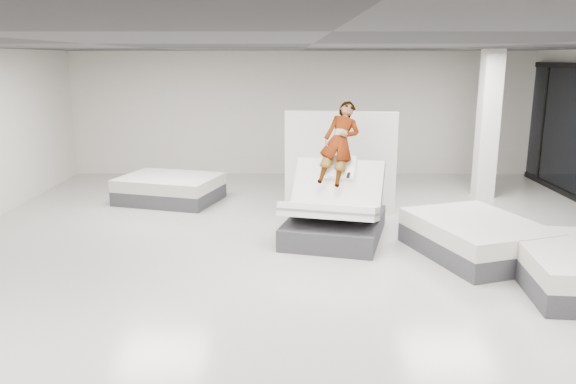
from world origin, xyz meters
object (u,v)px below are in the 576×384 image
object	(u,v)px
divider_panel	(340,162)
column	(488,125)
hero_bed	(335,215)
person	(339,161)
flat_bed_left_far	(170,189)
remote	(348,175)
flat_bed_right_far	(476,237)

from	to	relation	value
divider_panel	column	xyz separation A→B (m)	(3.31, 1.26, 0.60)
hero_bed	person	bearing A→B (deg)	75.44
hero_bed	flat_bed_left_far	size ratio (longest dim) A/B	1.01
hero_bed	flat_bed_left_far	distance (m)	4.20
remote	flat_bed_left_far	xyz separation A→B (m)	(-3.56, 2.59, -0.84)
flat_bed_left_far	column	world-z (taller)	column
divider_panel	flat_bed_left_far	size ratio (longest dim) A/B	0.95
hero_bed	flat_bed_right_far	bearing A→B (deg)	-21.65
hero_bed	flat_bed_right_far	xyz separation A→B (m)	(2.14, -0.85, -0.13)
divider_panel	flat_bed_right_far	xyz separation A→B (m)	(1.91, -2.60, -0.72)
column	person	bearing A→B (deg)	-142.31
divider_panel	person	bearing A→B (deg)	-86.32
hero_bed	column	xyz separation A→B (m)	(3.54, 3.00, 1.19)
column	divider_panel	bearing A→B (deg)	-159.22
flat_bed_left_far	hero_bed	bearing A→B (deg)	-37.07
flat_bed_right_far	hero_bed	bearing A→B (deg)	158.35
person	flat_bed_right_far	bearing A→B (deg)	-15.32
column	flat_bed_left_far	bearing A→B (deg)	-176.10
divider_panel	flat_bed_left_far	world-z (taller)	divider_panel
divider_panel	flat_bed_left_far	xyz separation A→B (m)	(-3.58, 0.79, -0.73)
hero_bed	flat_bed_right_far	world-z (taller)	hero_bed
flat_bed_right_far	flat_bed_left_far	xyz separation A→B (m)	(-5.49, 3.38, -0.01)
hero_bed	remote	world-z (taller)	hero_bed
flat_bed_left_far	person	bearing A→B (deg)	-32.63
remote	person	bearing A→B (deg)	122.15
person	column	bearing A→B (deg)	52.25
remote	hero_bed	bearing A→B (deg)	178.01
remote	flat_bed_left_far	distance (m)	4.49
person	remote	distance (m)	0.45
person	flat_bed_right_far	world-z (taller)	person
divider_panel	column	bearing A→B (deg)	30.26
hero_bed	divider_panel	world-z (taller)	divider_panel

